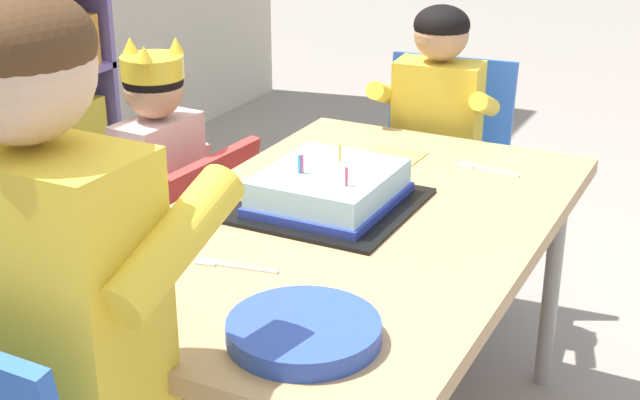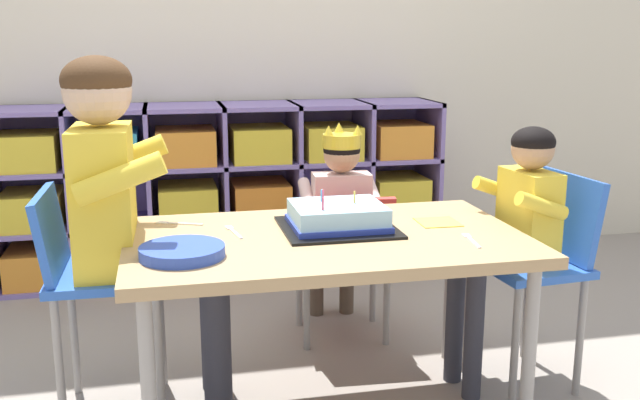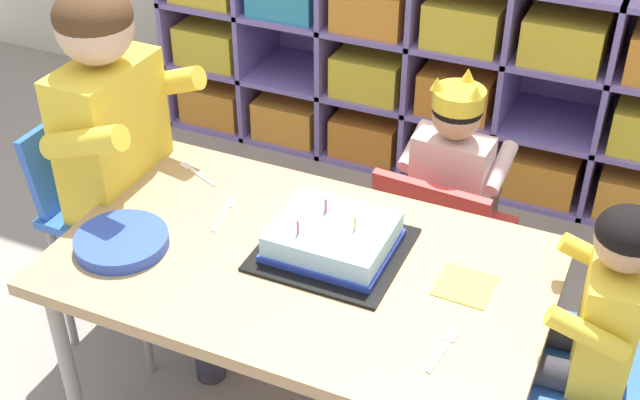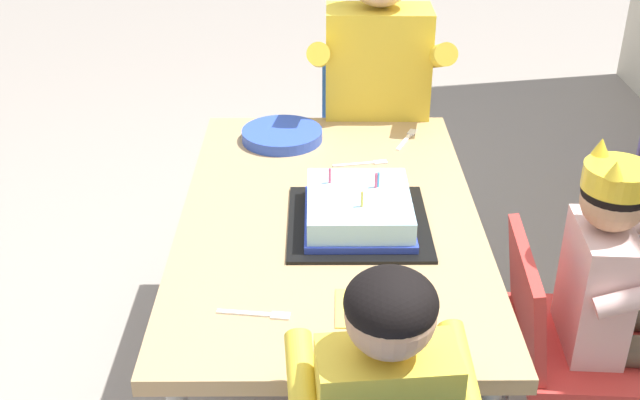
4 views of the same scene
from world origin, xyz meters
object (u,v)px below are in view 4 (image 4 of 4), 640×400
at_px(birthday_cake_on_tray, 359,212).
at_px(paper_plate_stack, 282,135).
at_px(classroom_chair_blue, 559,337).
at_px(fork_near_cake_tray, 407,138).
at_px(child_with_crown, 617,282).
at_px(fork_scattered_mid_table, 259,314).
at_px(activity_table, 329,230).
at_px(classroom_chair_adult_side, 374,140).
at_px(adult_helper_seated, 378,85).
at_px(fork_near_child_seat, 364,163).

bearing_deg(birthday_cake_on_tray, paper_plate_stack, -157.73).
xyz_separation_m(classroom_chair_blue, fork_near_cake_tray, (-0.60, -0.29, 0.21)).
bearing_deg(child_with_crown, fork_scattered_mid_table, 108.17).
xyz_separation_m(activity_table, fork_scattered_mid_table, (0.38, -0.14, 0.05)).
height_order(child_with_crown, classroom_chair_adult_side, child_with_crown).
xyz_separation_m(adult_helper_seated, birthday_cake_on_tray, (0.60, -0.08, -0.07)).
relative_size(child_with_crown, birthday_cake_on_tray, 2.43).
bearing_deg(activity_table, paper_plate_stack, -163.09).
xyz_separation_m(child_with_crown, classroom_chair_adult_side, (-0.86, -0.46, -0.05)).
xyz_separation_m(birthday_cake_on_tray, fork_near_cake_tray, (-0.47, 0.16, -0.03)).
bearing_deg(classroom_chair_blue, classroom_chair_adult_side, 26.75).
bearing_deg(adult_helper_seated, fork_near_child_seat, -99.49).
xyz_separation_m(classroom_chair_adult_side, birthday_cake_on_tray, (0.71, -0.09, 0.15)).
relative_size(classroom_chair_blue, adult_helper_seated, 0.53).
bearing_deg(fork_near_cake_tray, paper_plate_stack, -65.20).
height_order(fork_near_child_seat, fork_near_cake_tray, same).
xyz_separation_m(paper_plate_stack, fork_near_cake_tray, (-0.01, 0.35, -0.01)).
bearing_deg(fork_near_child_seat, fork_scattered_mid_table, 59.89).
relative_size(adult_helper_seated, fork_near_child_seat, 7.39).
relative_size(adult_helper_seated, fork_near_cake_tray, 7.62).
bearing_deg(adult_helper_seated, fork_scattered_mid_table, -106.05).
xyz_separation_m(adult_helper_seated, fork_scattered_mid_table, (0.94, -0.29, -0.10)).
bearing_deg(paper_plate_stack, adult_helper_seated, 117.87).
xyz_separation_m(classroom_chair_blue, fork_scattered_mid_table, (0.20, -0.65, 0.21)).
xyz_separation_m(activity_table, classroom_chair_adult_side, (-0.66, 0.15, -0.07)).
height_order(birthday_cake_on_tray, fork_near_child_seat, birthday_cake_on_tray).
distance_m(child_with_crown, fork_scattered_mid_table, 0.78).
bearing_deg(paper_plate_stack, fork_near_cake_tray, 91.10).
xyz_separation_m(fork_scattered_mid_table, fork_near_cake_tray, (-0.80, 0.36, -0.00)).
bearing_deg(classroom_chair_adult_side, child_with_crown, -60.71).
bearing_deg(adult_helper_seated, birthday_cake_on_tray, -96.97).
height_order(classroom_chair_blue, fork_near_cake_tray, classroom_chair_blue).
bearing_deg(fork_scattered_mid_table, birthday_cake_on_tray, -114.06).
bearing_deg(fork_near_child_seat, fork_near_cake_tray, -139.07).
relative_size(activity_table, paper_plate_stack, 5.13).
bearing_deg(activity_table, fork_scattered_mid_table, -19.90).
height_order(fork_scattered_mid_table, fork_near_cake_tray, same).
distance_m(activity_table, birthday_cake_on_tray, 0.11).
height_order(activity_table, birthday_cake_on_tray, birthday_cake_on_tray).
height_order(classroom_chair_adult_side, paper_plate_stack, classroom_chair_adult_side).
xyz_separation_m(classroom_chair_adult_side, paper_plate_stack, (0.26, -0.27, 0.13)).
height_order(child_with_crown, fork_scattered_mid_table, child_with_crown).
xyz_separation_m(birthday_cake_on_tray, fork_scattered_mid_table, (0.33, -0.20, -0.03)).
xyz_separation_m(fork_near_child_seat, fork_scattered_mid_table, (0.64, -0.23, 0.00)).
height_order(child_with_crown, fork_near_child_seat, child_with_crown).
bearing_deg(child_with_crown, fork_near_cake_tray, 36.40).
bearing_deg(adult_helper_seated, child_with_crown, -57.12).
distance_m(birthday_cake_on_tray, paper_plate_stack, 0.50).
height_order(paper_plate_stack, fork_scattered_mid_table, paper_plate_stack).
xyz_separation_m(child_with_crown, paper_plate_stack, (-0.60, -0.73, 0.08)).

